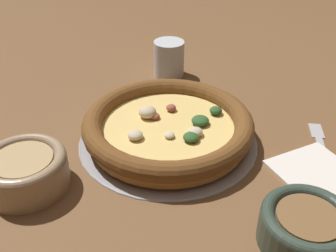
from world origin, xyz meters
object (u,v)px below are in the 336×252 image
(pizza, at_px, (168,126))
(napkin, at_px, (321,175))
(bowl_near, at_px, (25,170))
(pizza_tray, at_px, (168,138))
(bowl_far, at_px, (306,226))
(fork, at_px, (322,149))
(drinking_cup, at_px, (169,59))

(pizza, xyz_separation_m, napkin, (0.19, -0.16, -0.02))
(napkin, bearing_deg, bowl_near, 165.29)
(pizza_tray, height_order, bowl_near, bowl_near)
(bowl_far, xyz_separation_m, fork, (0.14, 0.16, -0.03))
(pizza, xyz_separation_m, bowl_near, (-0.23, -0.05, 0.00))
(drinking_cup, height_order, napkin, drinking_cup)
(pizza, bearing_deg, napkin, -40.08)
(napkin, distance_m, fork, 0.07)
(pizza, relative_size, bowl_near, 2.35)
(bowl_near, bearing_deg, napkin, -14.71)
(pizza_tray, height_order, napkin, napkin)
(fork, bearing_deg, pizza_tray, 91.18)
(fork, bearing_deg, pizza, 91.17)
(drinking_cup, distance_m, napkin, 0.43)
(pizza, xyz_separation_m, bowl_far, (0.10, -0.26, -0.00))
(bowl_near, height_order, napkin, bowl_near)
(pizza, height_order, drinking_cup, drinking_cup)
(pizza_tray, relative_size, napkin, 2.02)
(pizza_tray, height_order, pizza, pizza)
(drinking_cup, relative_size, fork, 0.46)
(bowl_near, distance_m, fork, 0.48)
(fork, bearing_deg, drinking_cup, 49.80)
(bowl_far, bearing_deg, drinking_cup, 92.34)
(pizza_tray, xyz_separation_m, pizza, (0.00, -0.00, 0.03))
(drinking_cup, xyz_separation_m, fork, (0.16, -0.35, -0.04))
(pizza, relative_size, drinking_cup, 3.67)
(drinking_cup, relative_size, napkin, 0.52)
(bowl_far, bearing_deg, bowl_near, 147.39)
(bowl_near, relative_size, fork, 0.72)
(pizza_tray, bearing_deg, napkin, -40.06)
(drinking_cup, height_order, fork, drinking_cup)
(bowl_near, xyz_separation_m, bowl_far, (0.33, -0.21, -0.00))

